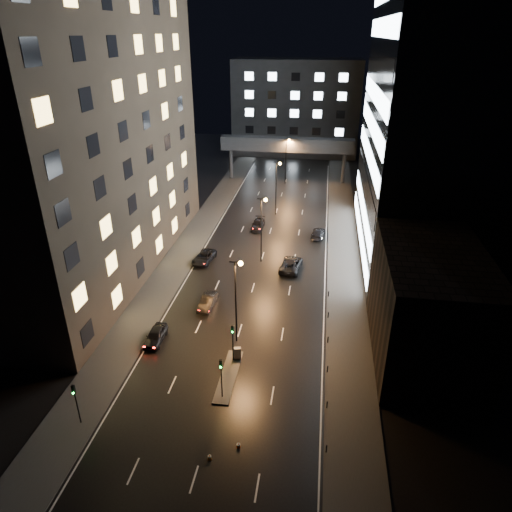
% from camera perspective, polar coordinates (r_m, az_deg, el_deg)
% --- Properties ---
extents(ground, '(160.00, 160.00, 0.00)m').
position_cam_1_polar(ground, '(80.15, 1.83, 3.17)').
color(ground, black).
rests_on(ground, ground).
extents(sidewalk_left, '(5.00, 110.00, 0.15)m').
position_cam_1_polar(sidewalk_left, '(77.96, -7.78, 2.30)').
color(sidewalk_left, '#383533').
rests_on(sidewalk_left, ground).
extents(sidewalk_right, '(5.00, 110.00, 0.15)m').
position_cam_1_polar(sidewalk_right, '(75.22, 10.86, 1.13)').
color(sidewalk_right, '#383533').
rests_on(sidewalk_right, ground).
extents(building_left, '(15.00, 48.00, 40.00)m').
position_cam_1_polar(building_left, '(66.03, -20.22, 14.76)').
color(building_left, '#2D2319').
rests_on(building_left, ground).
extents(building_right_low, '(10.00, 18.00, 12.00)m').
position_cam_1_polar(building_right_low, '(50.67, 20.60, -5.78)').
color(building_right_low, black).
rests_on(building_right_low, ground).
extents(building_right_glass, '(20.00, 36.00, 45.00)m').
position_cam_1_polar(building_right_glass, '(71.75, 22.91, 17.19)').
color(building_right_glass, black).
rests_on(building_right_glass, ground).
extents(building_far, '(34.00, 14.00, 25.00)m').
position_cam_1_polar(building_far, '(132.85, 5.06, 18.01)').
color(building_far, '#333335').
rests_on(building_far, ground).
extents(skybridge, '(30.00, 3.00, 10.00)m').
position_cam_1_polar(skybridge, '(106.12, 3.89, 13.66)').
color(skybridge, '#333335').
rests_on(skybridge, ground).
extents(median_island, '(1.60, 8.00, 0.15)m').
position_cam_1_polar(median_island, '(47.89, -3.44, -14.74)').
color(median_island, '#383533').
rests_on(median_island, ground).
extents(traffic_signal_near, '(0.28, 0.34, 4.40)m').
position_cam_1_polar(traffic_signal_near, '(47.90, -2.93, -10.08)').
color(traffic_signal_near, black).
rests_on(traffic_signal_near, median_island).
extents(traffic_signal_far, '(0.28, 0.34, 4.40)m').
position_cam_1_polar(traffic_signal_far, '(43.70, -4.37, -14.31)').
color(traffic_signal_far, black).
rests_on(traffic_signal_far, median_island).
extents(traffic_signal_corner, '(0.28, 0.34, 4.40)m').
position_cam_1_polar(traffic_signal_corner, '(44.18, -21.63, -16.24)').
color(traffic_signal_corner, black).
rests_on(traffic_signal_corner, ground).
extents(bollard_row, '(0.12, 25.12, 0.90)m').
position_cam_1_polar(bollard_row, '(50.45, 8.95, -12.04)').
color(bollard_row, black).
rests_on(bollard_row, ground).
extents(streetlight_near, '(1.45, 0.50, 10.15)m').
position_cam_1_polar(streetlight_near, '(48.91, -2.39, -4.44)').
color(streetlight_near, black).
rests_on(streetlight_near, ground).
extents(streetlight_mid_a, '(1.45, 0.50, 10.15)m').
position_cam_1_polar(streetlight_mid_a, '(66.64, 0.80, 4.29)').
color(streetlight_mid_a, black).
rests_on(streetlight_mid_a, ground).
extents(streetlight_mid_b, '(1.45, 0.50, 10.15)m').
position_cam_1_polar(streetlight_mid_b, '(85.38, 2.65, 9.27)').
color(streetlight_mid_b, black).
rests_on(streetlight_mid_b, ground).
extents(streetlight_far, '(1.45, 0.50, 10.15)m').
position_cam_1_polar(streetlight_far, '(104.59, 3.85, 12.44)').
color(streetlight_far, black).
rests_on(streetlight_far, ground).
extents(car_away_a, '(1.86, 4.49, 1.52)m').
position_cam_1_polar(car_away_a, '(53.22, -12.44, -9.68)').
color(car_away_a, black).
rests_on(car_away_a, ground).
extents(car_away_b, '(1.85, 4.60, 1.49)m').
position_cam_1_polar(car_away_b, '(58.25, -6.06, -5.71)').
color(car_away_b, black).
rests_on(car_away_b, ground).
extents(car_away_c, '(3.15, 5.59, 1.47)m').
position_cam_1_polar(car_away_c, '(69.43, -6.51, -0.16)').
color(car_away_c, black).
rests_on(car_away_c, ground).
extents(car_away_d, '(2.18, 5.06, 1.45)m').
position_cam_1_polar(car_away_d, '(80.92, 0.26, 3.97)').
color(car_away_d, black).
rests_on(car_away_d, ground).
extents(car_toward_a, '(3.40, 6.22, 1.65)m').
position_cam_1_polar(car_toward_a, '(66.93, 4.41, -1.03)').
color(car_toward_a, black).
rests_on(car_toward_a, ground).
extents(car_toward_b, '(2.73, 5.33, 1.48)m').
position_cam_1_polar(car_toward_b, '(78.04, 7.80, 2.86)').
color(car_toward_b, black).
rests_on(car_toward_b, ground).
extents(utility_cabinet, '(0.84, 0.63, 1.36)m').
position_cam_1_polar(utility_cabinet, '(49.43, -2.34, -12.04)').
color(utility_cabinet, '#555558').
rests_on(utility_cabinet, median_island).
extents(cone_a, '(0.49, 0.49, 0.45)m').
position_cam_1_polar(cone_a, '(41.54, -2.21, -22.53)').
color(cone_a, '#F4540C').
rests_on(cone_a, ground).
extents(cone_b, '(0.46, 0.46, 0.57)m').
position_cam_1_polar(cone_b, '(40.85, -5.83, -23.70)').
color(cone_b, orange).
rests_on(cone_b, ground).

